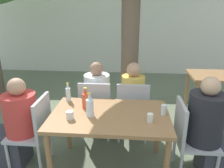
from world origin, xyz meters
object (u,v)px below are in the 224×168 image
Objects in this scene: water_bottle_1 at (68,94)px; drinking_glass_0 at (150,118)px; patio_chair_2 at (96,106)px; person_seated_3 at (132,101)px; person_seated_0 at (16,128)px; water_bottle_2 at (90,107)px; person_seated_1 at (211,133)px; patio_chair_1 at (189,135)px; person_seated_2 at (98,100)px; patio_chair_3 at (133,108)px; patio_chair_0 at (35,128)px; drinking_glass_2 at (70,115)px; drinking_glass_1 at (164,110)px; soda_bottle_0 at (86,100)px; dining_table_front at (110,121)px.

drinking_glass_0 is (0.99, -0.46, -0.05)m from water_bottle_1.
person_seated_3 reaches higher than patio_chair_2.
water_bottle_1 is at bearing 119.25° from person_seated_0.
patio_chair_2 is at bearing 48.85° from water_bottle_1.
water_bottle_2 is 0.65m from drinking_glass_0.
drinking_glass_0 is (0.70, -0.80, 0.28)m from patio_chair_2.
person_seated_1 reaches higher than drinking_glass_0.
patio_chair_1 is 9.57× the size of drinking_glass_0.
patio_chair_2 is at bearing 90.00° from person_seated_2.
patio_chair_3 is 0.79× the size of person_seated_3.
person_seated_1 is 0.74m from drinking_glass_0.
drinking_glass_2 is at bearing 73.15° from patio_chair_0.
person_seated_2 reaches higher than patio_chair_0.
person_seated_3 is at bearing -90.00° from patio_chair_3.
water_bottle_1 is at bearing 79.22° from person_seated_1.
person_seated_1 is (0.86, -0.66, 0.04)m from patio_chair_3.
person_seated_2 is 4.69× the size of water_bottle_1.
drinking_glass_2 is (-0.68, -1.04, 0.28)m from person_seated_3.
water_bottle_2 is (-1.33, -0.06, 0.30)m from person_seated_1.
patio_chair_1 is at bearing 6.37° from drinking_glass_2.
drinking_glass_1 is (0.16, 0.18, 0.01)m from drinking_glass_0.
patio_chair_0 is at bearing 90.00° from person_seated_1.
drinking_glass_2 is (-0.12, -0.27, -0.06)m from soda_bottle_0.
drinking_glass_1 is at bearing 47.85° from drinking_glass_0.
person_seated_3 reaches higher than patio_chair_0.
person_seated_3 is at bearing -179.61° from person_seated_2.
person_seated_3 is at bearing 122.70° from person_seated_0.
patio_chair_3 reaches higher than drinking_glass_2.
patio_chair_3 is at bearing 22.18° from water_bottle_1.
patio_chair_2 is 0.79m from water_bottle_2.
patio_chair_3 is 0.75× the size of person_seated_1.
patio_chair_0 is 9.57× the size of drinking_glass_0.
drinking_glass_1 reaches higher than drinking_glass_2.
drinking_glass_0 is (1.33, -0.14, 0.28)m from patio_chair_0.
patio_chair_0 is 1.79m from patio_chair_1.
person_seated_2 is (-1.39, 0.89, -0.04)m from person_seated_1.
patio_chair_0 is (-0.89, 0.00, -0.14)m from dining_table_front.
patio_chair_0 is 0.80× the size of person_seated_0.
person_seated_0 is 1.00× the size of person_seated_2.
person_seated_2 reaches higher than dining_table_front.
person_seated_1 is at bearing 90.00° from person_seated_0.
patio_chair_0 is at bearing 37.68° from person_seated_3.
person_seated_0 is at bearing 90.00° from patio_chair_1.
drinking_glass_1 is 1.30× the size of drinking_glass_2.
patio_chair_0 is at bearing -178.60° from drinking_glass_1.
person_seated_0 is 0.78m from drinking_glass_2.
person_seated_0 is at bearing 90.00° from person_seated_1.
person_seated_1 reaches higher than water_bottle_1.
person_seated_1 is at bearing 133.77° from person_seated_3.
dining_table_front is 1.17× the size of person_seated_0.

